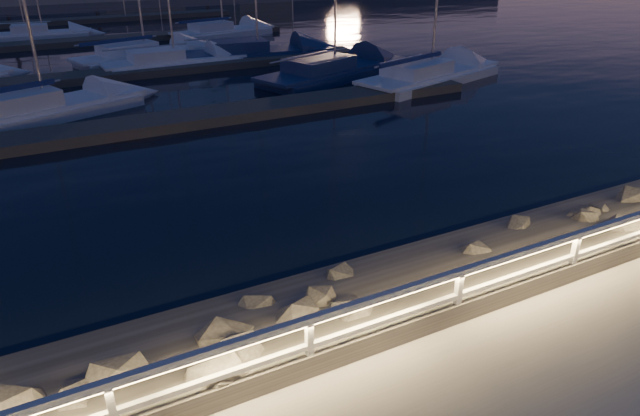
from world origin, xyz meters
The scene contains 13 objects.
ground centered at (0.00, 0.00, 0.00)m, with size 400.00×400.00×0.00m, color #AAA399.
harbor_water centered at (0.00, 31.22, -0.97)m, with size 400.00×440.00×0.60m.
guard_rail centered at (-0.07, 0.00, 0.77)m, with size 44.11×0.12×1.06m.
riprap centered at (3.95, 1.63, -0.24)m, with size 27.20×2.50×1.31m.
floating_docks centered at (0.00, 32.50, -0.40)m, with size 22.00×36.00×0.40m.
sailboat_b centered at (-7.71, 19.57, -0.14)m, with size 8.59×5.06×14.17m.
sailboat_c centered at (-0.31, 27.02, -0.17)m, with size 8.18×2.73×13.72m.
sailboat_d centered at (6.65, 20.48, -0.14)m, with size 9.98×5.75×16.32m.
sailboat_g centered at (-1.37, 29.82, -0.15)m, with size 9.04×4.75×14.79m.
sailboat_h centered at (10.61, 17.26, -0.15)m, with size 9.71×5.16×15.82m.
sailboat_j centered at (-6.20, 42.03, -0.20)m, with size 6.93×2.70×11.53m.
sailboat_k centered at (5.97, 36.72, -0.17)m, with size 8.33×4.01×13.64m.
sailboat_l centered at (4.94, 27.33, -0.15)m, with size 9.48×3.87×15.58m.
Camera 1 is at (-8.19, -6.43, 6.35)m, focal length 32.00 mm.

